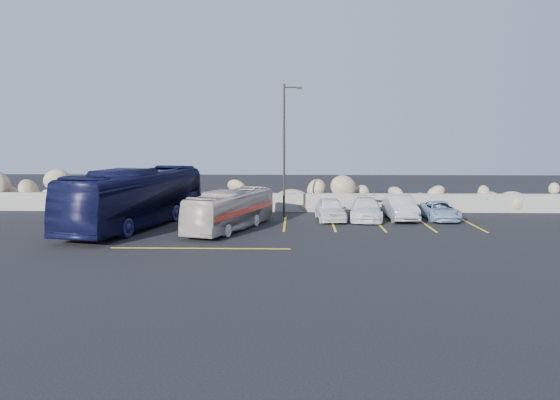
{
  "coord_description": "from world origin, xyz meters",
  "views": [
    {
      "loc": [
        3.24,
        -23.39,
        5.01
      ],
      "look_at": [
        2.42,
        4.0,
        1.72
      ],
      "focal_mm": 35.0,
      "sensor_mm": 36.0,
      "label": 1
    }
  ],
  "objects_px": {
    "car_a": "(330,209)",
    "car_b": "(400,208)",
    "lamppost": "(285,147)",
    "vintage_bus": "(231,210)",
    "tour_coach": "(136,198)",
    "car_c": "(366,209)",
    "car_d": "(440,211)"
  },
  "relations": [
    {
      "from": "lamppost",
      "to": "tour_coach",
      "type": "bearing_deg",
      "value": -154.89
    },
    {
      "from": "lamppost",
      "to": "car_a",
      "type": "distance_m",
      "value": 4.65
    },
    {
      "from": "car_a",
      "to": "car_b",
      "type": "bearing_deg",
      "value": 1.57
    },
    {
      "from": "vintage_bus",
      "to": "tour_coach",
      "type": "height_order",
      "value": "tour_coach"
    },
    {
      "from": "car_c",
      "to": "tour_coach",
      "type": "bearing_deg",
      "value": -161.69
    },
    {
      "from": "tour_coach",
      "to": "car_a",
      "type": "distance_m",
      "value": 11.07
    },
    {
      "from": "lamppost",
      "to": "vintage_bus",
      "type": "distance_m",
      "value": 6.15
    },
    {
      "from": "lamppost",
      "to": "tour_coach",
      "type": "height_order",
      "value": "lamppost"
    },
    {
      "from": "car_a",
      "to": "car_c",
      "type": "xyz_separation_m",
      "value": [
        2.1,
        0.23,
        -0.02
      ]
    },
    {
      "from": "car_c",
      "to": "car_a",
      "type": "bearing_deg",
      "value": -168.02
    },
    {
      "from": "car_a",
      "to": "car_d",
      "type": "bearing_deg",
      "value": -0.41
    },
    {
      "from": "vintage_bus",
      "to": "car_b",
      "type": "bearing_deg",
      "value": 40.55
    },
    {
      "from": "lamppost",
      "to": "car_d",
      "type": "xyz_separation_m",
      "value": [
        9.19,
        -0.75,
        -3.75
      ]
    },
    {
      "from": "car_c",
      "to": "car_d",
      "type": "distance_m",
      "value": 4.4
    },
    {
      "from": "lamppost",
      "to": "vintage_bus",
      "type": "xyz_separation_m",
      "value": [
        -2.77,
        -4.44,
        -3.24
      ]
    },
    {
      "from": "lamppost",
      "to": "car_a",
      "type": "height_order",
      "value": "lamppost"
    },
    {
      "from": "lamppost",
      "to": "car_b",
      "type": "distance_m",
      "value": 7.76
    },
    {
      "from": "lamppost",
      "to": "car_a",
      "type": "xyz_separation_m",
      "value": [
        2.69,
        -1.13,
        -3.63
      ]
    },
    {
      "from": "car_a",
      "to": "car_b",
      "type": "height_order",
      "value": "car_b"
    },
    {
      "from": "car_a",
      "to": "vintage_bus",
      "type": "bearing_deg",
      "value": -152.58
    },
    {
      "from": "vintage_bus",
      "to": "car_c",
      "type": "xyz_separation_m",
      "value": [
        7.56,
        3.53,
        -0.41
      ]
    },
    {
      "from": "lamppost",
      "to": "car_b",
      "type": "relative_size",
      "value": 1.88
    },
    {
      "from": "lamppost",
      "to": "vintage_bus",
      "type": "bearing_deg",
      "value": -122.0
    },
    {
      "from": "lamppost",
      "to": "car_d",
      "type": "bearing_deg",
      "value": -4.68
    },
    {
      "from": "car_a",
      "to": "car_b",
      "type": "distance_m",
      "value": 4.17
    },
    {
      "from": "car_a",
      "to": "car_c",
      "type": "distance_m",
      "value": 2.11
    },
    {
      "from": "car_b",
      "to": "car_d",
      "type": "distance_m",
      "value": 2.35
    },
    {
      "from": "tour_coach",
      "to": "car_c",
      "type": "height_order",
      "value": "tour_coach"
    },
    {
      "from": "car_b",
      "to": "car_d",
      "type": "relative_size",
      "value": 1.09
    },
    {
      "from": "vintage_bus",
      "to": "car_a",
      "type": "height_order",
      "value": "vintage_bus"
    },
    {
      "from": "lamppost",
      "to": "car_c",
      "type": "height_order",
      "value": "lamppost"
    },
    {
      "from": "lamppost",
      "to": "car_a",
      "type": "relative_size",
      "value": 2.03
    }
  ]
}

